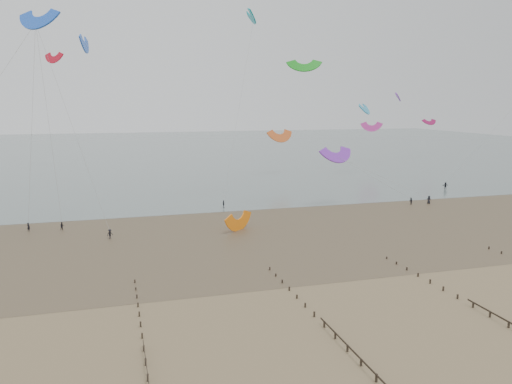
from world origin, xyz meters
TOP-DOWN VIEW (x-y plane):
  - ground at (0.00, 0.00)m, footprint 500.00×500.00m
  - sea_and_shore at (-4.08, 34.40)m, footprint 500.00×665.00m
  - kitesurfer_lead at (-31.03, 43.82)m, footprint 0.70×0.62m
  - kitesurfers at (23.80, 49.31)m, footprint 123.46×27.66m
  - grounded_kite at (5.25, 34.28)m, footprint 8.15×7.97m
  - kites_airborne at (-8.74, 89.77)m, footprint 231.53×114.70m

SIDE VIEW (x-z plane):
  - ground at x=0.00m, z-range 0.00..0.00m
  - grounded_kite at x=5.25m, z-range -1.77..1.77m
  - sea_and_shore at x=-4.08m, z-range -0.01..0.02m
  - kitesurfer_lead at x=-31.03m, z-range 0.00..1.61m
  - kitesurfers at x=23.80m, z-range -0.06..1.78m
  - kites_airborne at x=-8.74m, z-range 0.87..41.37m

